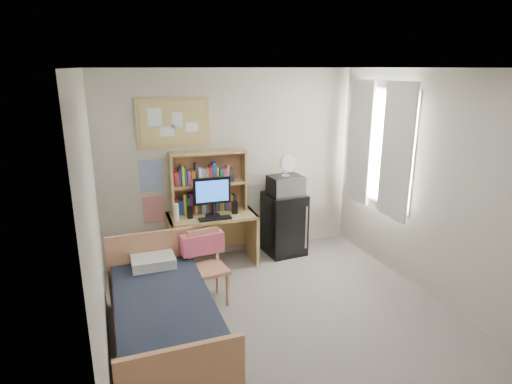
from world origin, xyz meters
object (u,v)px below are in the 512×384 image
object	(u,v)px
desk_chair	(209,269)
microwave	(285,185)
bulletin_board	(173,123)
speaker_left	(190,212)
monitor	(212,197)
desk_fan	(286,166)
desk	(213,240)
mini_fridge	(284,223)
bed	(165,324)
speaker_right	(235,207)

from	to	relation	value
desk_chair	microwave	size ratio (longest dim) A/B	1.86
bulletin_board	microwave	size ratio (longest dim) A/B	2.07
bulletin_board	speaker_left	size ratio (longest dim) A/B	5.88
monitor	desk_fan	distance (m)	1.12
desk	desk_chair	xyz separation A→B (m)	(-0.29, -0.96, 0.06)
bulletin_board	desk_chair	bearing A→B (deg)	-85.38
mini_fridge	bed	bearing A→B (deg)	-143.37
speaker_left	desk_chair	bearing A→B (deg)	-86.96
desk_fan	desk_chair	bearing A→B (deg)	-147.84
speaker_left	bed	bearing A→B (deg)	-108.28
speaker_right	bed	bearing A→B (deg)	-125.34
desk_chair	monitor	size ratio (longest dim) A/B	1.63
speaker_right	bulletin_board	bearing A→B (deg)	154.68
speaker_left	desk_fan	distance (m)	1.46
desk_chair	speaker_right	world-z (taller)	speaker_right
mini_fridge	speaker_left	bearing A→B (deg)	179.96
desk	bed	distance (m)	1.84
speaker_left	desk_fan	bearing A→B (deg)	4.76
desk	desk_fan	xyz separation A→B (m)	(1.07, 0.01, 0.94)
microwave	desk_fan	distance (m)	0.27
desk_chair	bulletin_board	bearing A→B (deg)	88.52
mini_fridge	speaker_left	xyz separation A→B (m)	(-1.37, -0.07, 0.36)
bulletin_board	mini_fridge	bearing A→B (deg)	-10.29
desk_chair	bed	size ratio (longest dim) A/B	0.46
mini_fridge	microwave	bearing A→B (deg)	-90.00
desk	desk_chair	bearing A→B (deg)	-104.53
desk_chair	speaker_left	distance (m)	0.99
speaker_left	desk_fan	xyz separation A→B (m)	(1.37, 0.05, 0.49)
desk_chair	mini_fridge	world-z (taller)	mini_fridge
desk_fan	bulletin_board	bearing A→B (deg)	165.87
desk_chair	desk_fan	xyz separation A→B (m)	(1.37, 0.97, 0.87)
desk_chair	microwave	world-z (taller)	microwave
desk	speaker_left	world-z (taller)	speaker_left
mini_fridge	speaker_left	distance (m)	1.42
bulletin_board	speaker_right	distance (m)	1.36
microwave	bed	bearing A→B (deg)	-143.74
speaker_right	desk_fan	world-z (taller)	desk_fan
bulletin_board	bed	bearing A→B (deg)	-104.75
bed	desk	bearing A→B (deg)	61.45
monitor	microwave	world-z (taller)	monitor
monitor	speaker_left	xyz separation A→B (m)	(-0.30, 0.01, -0.18)
microwave	desk	bearing A→B (deg)	177.26
bed	desk_fan	bearing A→B (deg)	39.95
speaker_left	microwave	size ratio (longest dim) A/B	0.35
bulletin_board	desk_fan	distance (m)	1.62
speaker_left	desk	bearing A→B (deg)	11.31
desk_chair	speaker_right	distance (m)	1.13
bulletin_board	desk	bearing A→B (deg)	-36.52
desk_chair	desk_fan	world-z (taller)	desk_fan
monitor	speaker_left	distance (m)	0.35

